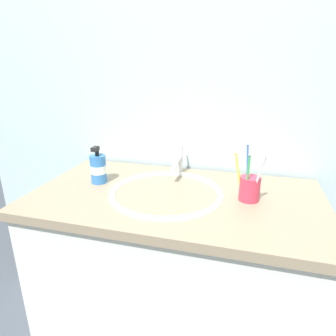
{
  "coord_description": "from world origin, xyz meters",
  "views": [
    {
      "loc": [
        0.24,
        -0.95,
        1.32
      ],
      "look_at": [
        -0.04,
        0.03,
        0.96
      ],
      "focal_mm": 31.24,
      "sensor_mm": 36.0,
      "label": 1
    }
  ],
  "objects_px": {
    "toothbrush_cup": "(250,189)",
    "toothbrush_blue": "(248,164)",
    "toothbrush_green": "(248,172)",
    "soap_dispenser": "(98,168)",
    "toothbrush_white": "(259,176)",
    "faucet": "(179,160)",
    "toothbrush_yellow": "(238,169)"
  },
  "relations": [
    {
      "from": "toothbrush_yellow",
      "to": "soap_dispenser",
      "type": "xyz_separation_m",
      "value": [
        -0.54,
        0.01,
        -0.05
      ]
    },
    {
      "from": "faucet",
      "to": "soap_dispenser",
      "type": "xyz_separation_m",
      "value": [
        -0.29,
        -0.16,
        -0.01
      ]
    },
    {
      "from": "toothbrush_cup",
      "to": "toothbrush_blue",
      "type": "distance_m",
      "value": 0.09
    },
    {
      "from": "toothbrush_white",
      "to": "faucet",
      "type": "bearing_deg",
      "value": 147.84
    },
    {
      "from": "faucet",
      "to": "toothbrush_blue",
      "type": "relative_size",
      "value": 0.82
    },
    {
      "from": "toothbrush_cup",
      "to": "toothbrush_white",
      "type": "relative_size",
      "value": 0.49
    },
    {
      "from": "toothbrush_white",
      "to": "soap_dispenser",
      "type": "relative_size",
      "value": 1.14
    },
    {
      "from": "toothbrush_green",
      "to": "toothbrush_yellow",
      "type": "xyz_separation_m",
      "value": [
        -0.03,
        0.03,
        -0.01
      ]
    },
    {
      "from": "soap_dispenser",
      "to": "toothbrush_cup",
      "type": "bearing_deg",
      "value": -0.9
    },
    {
      "from": "faucet",
      "to": "toothbrush_blue",
      "type": "height_order",
      "value": "toothbrush_blue"
    },
    {
      "from": "faucet",
      "to": "toothbrush_white",
      "type": "xyz_separation_m",
      "value": [
        0.32,
        -0.2,
        0.04
      ]
    },
    {
      "from": "toothbrush_green",
      "to": "toothbrush_yellow",
      "type": "relative_size",
      "value": 1.05
    },
    {
      "from": "faucet",
      "to": "toothbrush_green",
      "type": "distance_m",
      "value": 0.35
    },
    {
      "from": "toothbrush_white",
      "to": "toothbrush_green",
      "type": "bearing_deg",
      "value": -179.31
    },
    {
      "from": "faucet",
      "to": "toothbrush_green",
      "type": "height_order",
      "value": "toothbrush_green"
    },
    {
      "from": "toothbrush_blue",
      "to": "soap_dispenser",
      "type": "relative_size",
      "value": 1.38
    },
    {
      "from": "toothbrush_cup",
      "to": "toothbrush_yellow",
      "type": "relative_size",
      "value": 0.46
    },
    {
      "from": "toothbrush_yellow",
      "to": "soap_dispenser",
      "type": "relative_size",
      "value": 1.23
    },
    {
      "from": "toothbrush_yellow",
      "to": "faucet",
      "type": "bearing_deg",
      "value": 146.1
    },
    {
      "from": "toothbrush_cup",
      "to": "toothbrush_green",
      "type": "distance_m",
      "value": 0.08
    },
    {
      "from": "faucet",
      "to": "soap_dispenser",
      "type": "height_order",
      "value": "soap_dispenser"
    },
    {
      "from": "toothbrush_cup",
      "to": "toothbrush_white",
      "type": "xyz_separation_m",
      "value": [
        0.02,
        -0.03,
        0.06
      ]
    },
    {
      "from": "faucet",
      "to": "soap_dispenser",
      "type": "bearing_deg",
      "value": -150.83
    },
    {
      "from": "soap_dispenser",
      "to": "toothbrush_yellow",
      "type": "bearing_deg",
      "value": -0.67
    },
    {
      "from": "faucet",
      "to": "toothbrush_cup",
      "type": "distance_m",
      "value": 0.34
    },
    {
      "from": "toothbrush_cup",
      "to": "toothbrush_blue",
      "type": "xyz_separation_m",
      "value": [
        -0.01,
        0.03,
        0.08
      ]
    },
    {
      "from": "toothbrush_green",
      "to": "toothbrush_blue",
      "type": "height_order",
      "value": "toothbrush_blue"
    },
    {
      "from": "toothbrush_white",
      "to": "soap_dispenser",
      "type": "bearing_deg",
      "value": 176.37
    },
    {
      "from": "toothbrush_green",
      "to": "toothbrush_white",
      "type": "relative_size",
      "value": 1.13
    },
    {
      "from": "toothbrush_cup",
      "to": "toothbrush_green",
      "type": "bearing_deg",
      "value": -109.38
    },
    {
      "from": "toothbrush_cup",
      "to": "toothbrush_blue",
      "type": "height_order",
      "value": "toothbrush_blue"
    },
    {
      "from": "toothbrush_green",
      "to": "soap_dispenser",
      "type": "distance_m",
      "value": 0.58
    }
  ]
}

